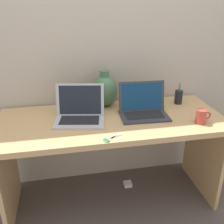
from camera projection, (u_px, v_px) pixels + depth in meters
The scene contains 10 objects.
ground_plane at pixel (112, 198), 2.20m from camera, with size 6.00×6.00×0.00m, color #564C47.
back_wall at pixel (103, 45), 2.05m from camera, with size 4.40×0.04×2.40m, color #BCAD99.
desk at pixel (112, 137), 1.96m from camera, with size 1.63×0.68×0.74m.
laptop_left at pixel (80, 111), 1.85m from camera, with size 0.38×0.30×0.25m.
laptop_right at pixel (143, 107), 1.93m from camera, with size 0.36×0.25×0.24m.
green_vase at pixel (105, 90), 2.07m from camera, with size 0.20×0.20×0.29m.
coffee_mug at pixel (201, 116), 1.81m from camera, with size 0.11×0.07×0.10m.
pen_cup at pixel (179, 97), 2.14m from camera, with size 0.06×0.06×0.18m.
scissors at pixel (110, 139), 1.62m from camera, with size 0.14×0.11×0.01m.
power_brick at pixel (128, 184), 2.34m from camera, with size 0.07×0.07×0.03m, color white.
Camera 1 is at (-0.33, -1.68, 1.55)m, focal length 42.10 mm.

